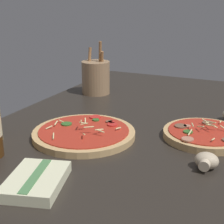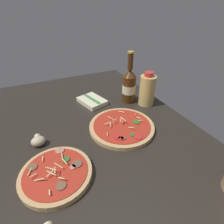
{
  "view_description": "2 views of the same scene",
  "coord_description": "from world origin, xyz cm",
  "px_view_note": "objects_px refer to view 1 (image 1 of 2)",
  "views": [
    {
      "loc": [
        -86.52,
        -32.91,
        40.23
      ],
      "look_at": [
        -6.97,
        3.85,
        10.97
      ],
      "focal_mm": 55.0,
      "sensor_mm": 36.0,
      "label": 1
    },
    {
      "loc": [
        47.41,
        -18.62,
        51.75
      ],
      "look_at": [
        -11.51,
        9.39,
        9.84
      ],
      "focal_mm": 28.0,
      "sensor_mm": 36.0,
      "label": 2
    }
  ],
  "objects_px": {
    "pizza_far": "(84,133)",
    "dish_towel": "(36,181)",
    "utensil_crock": "(96,77)",
    "pizza_near": "(205,134)",
    "mushroom_right": "(206,161)"
  },
  "relations": [
    {
      "from": "pizza_near",
      "to": "mushroom_right",
      "type": "xyz_separation_m",
      "value": [
        -0.18,
        -0.04,
        0.01
      ]
    },
    {
      "from": "dish_towel",
      "to": "utensil_crock",
      "type": "bearing_deg",
      "value": 17.65
    },
    {
      "from": "pizza_far",
      "to": "dish_towel",
      "type": "distance_m",
      "value": 0.28
    },
    {
      "from": "pizza_near",
      "to": "pizza_far",
      "type": "distance_m",
      "value": 0.34
    },
    {
      "from": "pizza_near",
      "to": "mushroom_right",
      "type": "distance_m",
      "value": 0.19
    },
    {
      "from": "pizza_far",
      "to": "utensil_crock",
      "type": "xyz_separation_m",
      "value": [
        0.43,
        0.19,
        0.06
      ]
    },
    {
      "from": "pizza_near",
      "to": "dish_towel",
      "type": "distance_m",
      "value": 0.5
    },
    {
      "from": "pizza_far",
      "to": "dish_towel",
      "type": "height_order",
      "value": "pizza_far"
    },
    {
      "from": "pizza_far",
      "to": "mushroom_right",
      "type": "height_order",
      "value": "pizza_far"
    },
    {
      "from": "mushroom_right",
      "to": "pizza_far",
      "type": "bearing_deg",
      "value": 81.8
    },
    {
      "from": "pizza_far",
      "to": "dish_towel",
      "type": "xyz_separation_m",
      "value": [
        -0.28,
        -0.04,
        0.0
      ]
    },
    {
      "from": "mushroom_right",
      "to": "dish_towel",
      "type": "height_order",
      "value": "mushroom_right"
    },
    {
      "from": "pizza_far",
      "to": "utensil_crock",
      "type": "distance_m",
      "value": 0.47
    },
    {
      "from": "utensil_crock",
      "to": "mushroom_right",
      "type": "bearing_deg",
      "value": -131.98
    },
    {
      "from": "mushroom_right",
      "to": "utensil_crock",
      "type": "distance_m",
      "value": 0.72
    }
  ]
}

